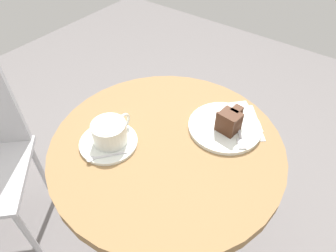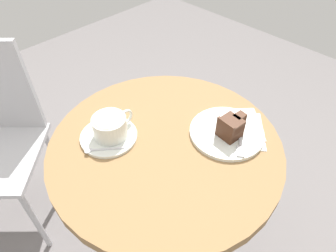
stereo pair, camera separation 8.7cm
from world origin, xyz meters
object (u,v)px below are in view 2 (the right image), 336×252
coffee_cup (110,126)px  cake_slice (231,127)px  teaspoon (99,150)px  napkin (236,127)px  saucer (109,136)px  fork (240,141)px  cake_plate (227,132)px

coffee_cup → cake_slice: size_ratio=1.58×
teaspoon → napkin: 0.42m
saucer → napkin: (0.30, -0.24, -0.00)m
cake_slice → napkin: size_ratio=0.36×
teaspoon → fork: (0.30, -0.26, 0.00)m
cake_plate → fork: (-0.01, -0.05, 0.01)m
cake_plate → napkin: (0.04, -0.01, -0.00)m
saucer → fork: bearing=-49.6°
coffee_cup → fork: 0.38m
cake_plate → cake_slice: bearing=-111.1°
saucer → napkin: bearing=-39.2°
cake_slice → fork: 0.05m
teaspoon → fork: size_ratio=0.67×
fork → napkin: size_ratio=0.58×
saucer → fork: size_ratio=1.24×
teaspoon → fork: fork is taller
saucer → napkin: saucer is taller
coffee_cup → cake_slice: cake_slice is taller
cake_slice → coffee_cup: bearing=134.1°
teaspoon → cake_slice: (0.31, -0.23, 0.03)m
cake_plate → fork: 0.05m
napkin → teaspoon: bearing=148.6°
fork → coffee_cup: bearing=-86.2°
cake_slice → cake_plate: bearing=68.9°
coffee_cup → teaspoon: 0.08m
coffee_cup → teaspoon: (-0.06, -0.02, -0.03)m
coffee_cup → cake_slice: 0.35m
cake_slice → saucer: bearing=134.7°
cake_slice → napkin: cake_slice is taller
saucer → cake_slice: cake_slice is taller
coffee_cup → cake_slice: (0.24, -0.25, 0.00)m
cake_plate → napkin: size_ratio=0.95×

